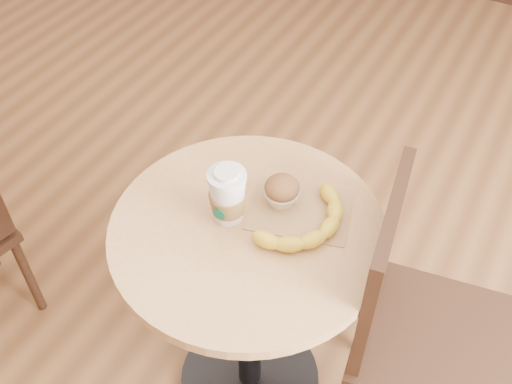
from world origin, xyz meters
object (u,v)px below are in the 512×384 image
(muffin, at_px, (282,191))
(banana, at_px, (307,220))
(chair_right, at_px, (414,323))
(cafe_table, at_px, (249,286))
(coffee_cup, at_px, (228,197))

(muffin, height_order, banana, muffin)
(chair_right, bearing_deg, banana, 90.16)
(cafe_table, relative_size, coffee_cup, 5.01)
(cafe_table, relative_size, chair_right, 0.84)
(banana, bearing_deg, coffee_cup, -136.27)
(chair_right, bearing_deg, muffin, 82.62)
(coffee_cup, distance_m, banana, 0.19)
(cafe_table, bearing_deg, coffee_cup, 175.19)
(cafe_table, height_order, muffin, muffin)
(muffin, bearing_deg, cafe_table, -107.70)
(cafe_table, bearing_deg, chair_right, 15.86)
(chair_right, distance_m, banana, 0.41)
(cafe_table, distance_m, banana, 0.29)
(muffin, xyz_separation_m, banana, (0.09, -0.04, -0.02))
(banana, bearing_deg, cafe_table, -126.59)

